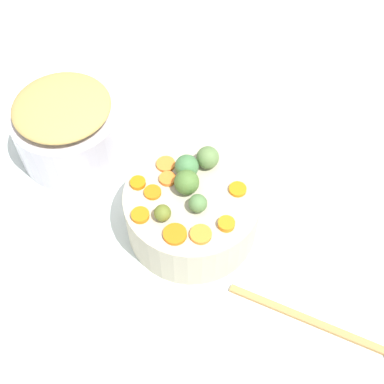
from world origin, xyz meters
TOP-DOWN VIEW (x-y plane):
  - tabletop at (0.00, 0.00)m, footprint 2.40×2.40m
  - serving_bowl_carrots at (-0.03, -0.02)m, footprint 0.23×0.23m
  - metal_pot at (-0.32, -0.08)m, footprint 0.20×0.20m
  - stuffing_mound at (-0.32, -0.08)m, footprint 0.18×0.18m
  - carrot_slice_0 at (0.01, -0.09)m, footprint 0.05×0.05m
  - carrot_slice_1 at (-0.10, -0.02)m, footprint 0.05×0.05m
  - carrot_slice_2 at (0.05, -0.02)m, footprint 0.04×0.04m
  - carrot_slice_3 at (-0.10, -0.08)m, footprint 0.03×0.03m
  - carrot_slice_4 at (-0.07, -0.07)m, footprint 0.04×0.04m
  - carrot_slice_5 at (0.04, -0.06)m, footprint 0.04×0.04m
  - carrot_slice_6 at (0.02, 0.04)m, footprint 0.04×0.04m
  - carrot_slice_7 at (-0.05, -0.11)m, footprint 0.04×0.04m
  - carrot_slice_8 at (-0.08, -0.03)m, footprint 0.04×0.04m
  - brussels_sprout_0 at (-0.02, -0.09)m, footprint 0.03×0.03m
  - brussels_sprout_1 at (-0.06, 0.04)m, footprint 0.04×0.04m
  - brussels_sprout_2 at (-0.00, -0.03)m, footprint 0.03×0.03m
  - brussels_sprout_3 at (-0.07, -0.00)m, footprint 0.04×0.04m
  - brussels_sprout_4 at (-0.04, -0.02)m, footprint 0.04×0.04m
  - wooden_spoon at (0.31, 0.03)m, footprint 0.30×0.16m

SIDE VIEW (x-z plane):
  - tabletop at x=0.00m, z-range 0.00..0.02m
  - wooden_spoon at x=0.31m, z-range 0.02..0.03m
  - serving_bowl_carrots at x=-0.03m, z-range 0.02..0.12m
  - metal_pot at x=-0.32m, z-range 0.02..0.13m
  - carrot_slice_1 at x=-0.10m, z-range 0.12..0.13m
  - carrot_slice_4 at x=-0.07m, z-range 0.12..0.13m
  - carrot_slice_6 at x=0.02m, z-range 0.12..0.13m
  - carrot_slice_5 at x=0.04m, z-range 0.12..0.13m
  - carrot_slice_0 at x=0.01m, z-range 0.12..0.13m
  - carrot_slice_8 at x=-0.08m, z-range 0.12..0.13m
  - carrot_slice_3 at x=-0.10m, z-range 0.12..0.13m
  - carrot_slice_7 at x=-0.05m, z-range 0.12..0.13m
  - carrot_slice_2 at x=0.05m, z-range 0.12..0.13m
  - brussels_sprout_0 at x=-0.02m, z-range 0.12..0.15m
  - brussels_sprout_2 at x=0.00m, z-range 0.12..0.15m
  - brussels_sprout_1 at x=-0.06m, z-range 0.12..0.16m
  - brussels_sprout_3 at x=-0.07m, z-range 0.12..0.16m
  - brussels_sprout_4 at x=-0.04m, z-range 0.12..0.16m
  - stuffing_mound at x=-0.32m, z-range 0.13..0.17m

